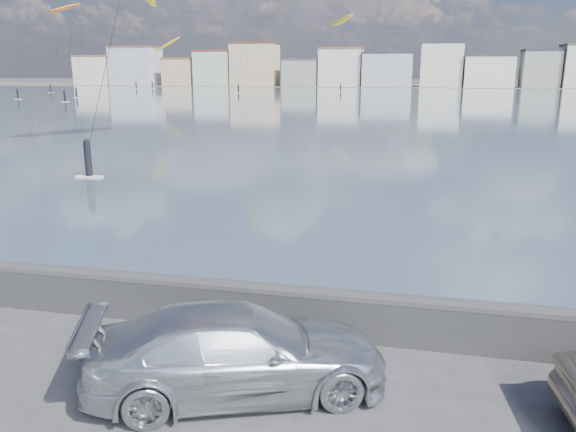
{
  "coord_description": "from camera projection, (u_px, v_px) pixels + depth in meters",
  "views": [
    {
      "loc": [
        3.65,
        -7.85,
        5.36
      ],
      "look_at": [
        1.0,
        4.0,
        2.2
      ],
      "focal_mm": 35.0,
      "sensor_mm": 36.0,
      "label": 1
    }
  ],
  "objects": [
    {
      "name": "kitesurfer_11",
      "position": [
        167.0,
        45.0,
        170.41
      ],
      "size": [
        8.37,
        9.1,
        15.55
      ],
      "color": "#BF8C19",
      "rests_on": "ground"
    },
    {
      "name": "kitesurfer_13",
      "position": [
        148.0,
        0.0,
        165.83
      ],
      "size": [
        3.07,
        13.92,
        28.71
      ],
      "color": "yellow",
      "rests_on": "ground"
    },
    {
      "name": "car_silver",
      "position": [
        237.0,
        351.0,
        9.53
      ],
      "size": [
        5.52,
        3.78,
        1.48
      ],
      "primitive_type": "imported",
      "rotation": [
        0.0,
        0.0,
        1.94
      ],
      "color": "silver",
      "rests_on": "ground"
    },
    {
      "name": "seawall",
      "position": [
        229.0,
        302.0,
        11.94
      ],
      "size": [
        400.0,
        0.36,
        1.08
      ],
      "color": "#28282B",
      "rests_on": "ground"
    },
    {
      "name": "far_buildings",
      "position": [
        410.0,
        68.0,
        183.38
      ],
      "size": [
        240.79,
        13.26,
        14.6
      ],
      "color": "beige",
      "rests_on": "ground"
    },
    {
      "name": "bay_water",
      "position": [
        394.0,
        102.0,
        95.94
      ],
      "size": [
        500.0,
        177.0,
        0.0
      ],
      "primitive_type": "cube",
      "color": "#405667",
      "rests_on": "ground"
    },
    {
      "name": "ground",
      "position": [
        179.0,
        396.0,
        9.54
      ],
      "size": [
        700.0,
        700.0,
        0.0
      ],
      "primitive_type": "plane",
      "color": "#333335",
      "rests_on": "ground"
    },
    {
      "name": "kitesurfer_0",
      "position": [
        342.0,
        21.0,
        151.98
      ],
      "size": [
        8.06,
        18.5,
        20.12
      ],
      "color": "yellow",
      "rests_on": "ground"
    },
    {
      "name": "kitesurfer_8",
      "position": [
        64.0,
        10.0,
        142.32
      ],
      "size": [
        8.03,
        13.38,
        22.22
      ],
      "color": "orange",
      "rests_on": "ground"
    },
    {
      "name": "far_shore_strip",
      "position": [
        406.0,
        86.0,
        198.39
      ],
      "size": [
        500.0,
        60.0,
        0.0
      ],
      "primitive_type": "cube",
      "color": "#4C473D",
      "rests_on": "ground"
    }
  ]
}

